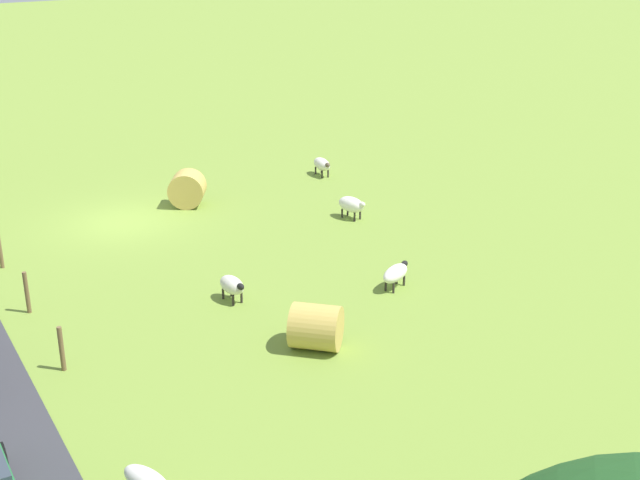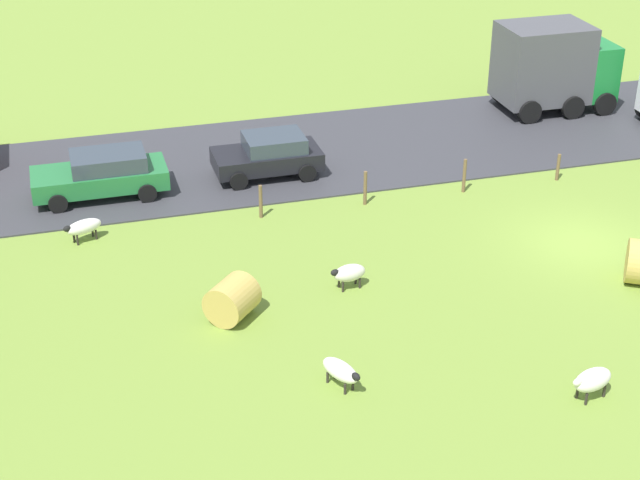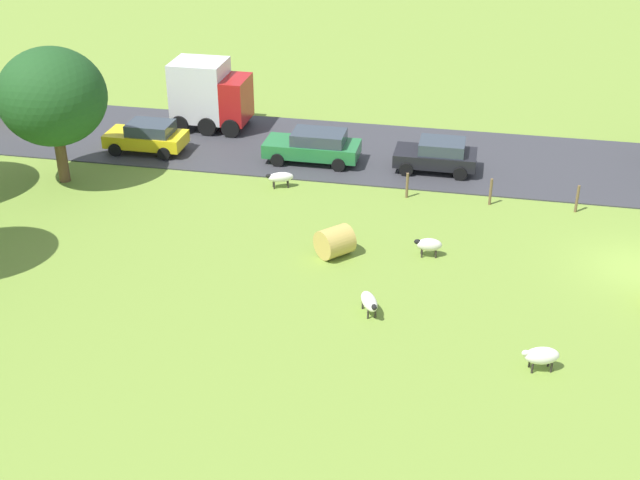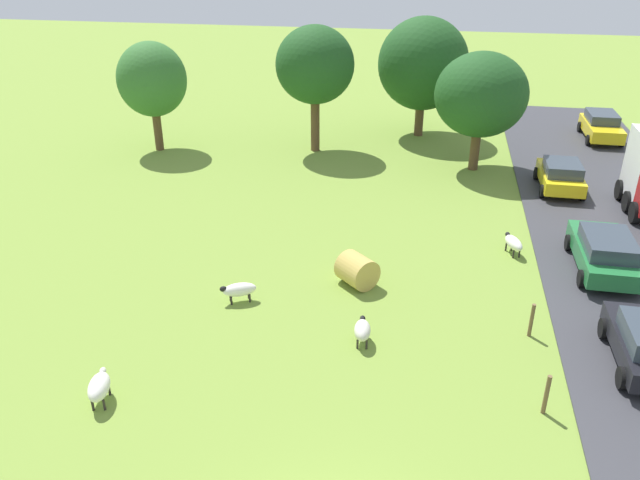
{
  "view_description": "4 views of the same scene",
  "coord_description": "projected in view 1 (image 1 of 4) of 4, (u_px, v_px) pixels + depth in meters",
  "views": [
    {
      "loc": [
        8.34,
        27.97,
        10.49
      ],
      "look_at": [
        -3.55,
        7.81,
        1.25
      ],
      "focal_mm": 47.31,
      "sensor_mm": 36.0,
      "label": 1
    },
    {
      "loc": [
        -24.02,
        15.5,
        14.66
      ],
      "look_at": [
        -0.63,
        8.8,
        1.73
      ],
      "focal_mm": 54.98,
      "sensor_mm": 36.0,
      "label": 2
    },
    {
      "loc": [
        -29.75,
        6.21,
        16.11
      ],
      "look_at": [
        -3.09,
        11.71,
        1.6
      ],
      "focal_mm": 47.63,
      "sensor_mm": 36.0,
      "label": 3
    },
    {
      "loc": [
        1.22,
        -8.18,
        11.55
      ],
      "look_at": [
        -2.69,
        11.77,
        1.55
      ],
      "focal_mm": 35.02,
      "sensor_mm": 36.0,
      "label": 4
    }
  ],
  "objects": [
    {
      "name": "sheep_1",
      "position": [
        351.0,
        205.0,
        30.37
      ],
      "size": [
        0.83,
        1.26,
        0.81
      ],
      "color": "white",
      "rests_on": "ground_plane"
    },
    {
      "name": "ground_plane",
      "position": [
        124.0,
        222.0,
        30.2
      ],
      "size": [
        160.0,
        160.0,
        0.0
      ],
      "primitive_type": "plane",
      "color": "olive"
    },
    {
      "name": "fence_post_2",
      "position": [
        0.0,
        249.0,
        26.15
      ],
      "size": [
        0.12,
        0.12,
        1.24
      ],
      "primitive_type": "cylinder",
      "color": "brown",
      "rests_on": "ground_plane"
    },
    {
      "name": "hay_bale_0",
      "position": [
        187.0,
        189.0,
        31.63
      ],
      "size": [
        1.68,
        1.59,
        1.33
      ],
      "primitive_type": "cylinder",
      "rotation": [
        1.57,
        0.0,
        2.59
      ],
      "color": "tan",
      "rests_on": "ground_plane"
    },
    {
      "name": "fence_post_4",
      "position": [
        62.0,
        349.0,
        20.32
      ],
      "size": [
        0.12,
        0.12,
        1.17
      ],
      "primitive_type": "cylinder",
      "color": "brown",
      "rests_on": "ground_plane"
    },
    {
      "name": "fence_post_3",
      "position": [
        27.0,
        292.0,
        23.23
      ],
      "size": [
        0.12,
        0.12,
        1.22
      ],
      "primitive_type": "cylinder",
      "color": "brown",
      "rests_on": "ground_plane"
    },
    {
      "name": "sheep_4",
      "position": [
        396.0,
        273.0,
        24.79
      ],
      "size": [
        1.29,
        0.94,
        0.71
      ],
      "color": "white",
      "rests_on": "ground_plane"
    },
    {
      "name": "hay_bale_1",
      "position": [
        316.0,
        327.0,
        21.37
      ],
      "size": [
        1.71,
        1.71,
        1.18
      ],
      "primitive_type": "cylinder",
      "rotation": [
        1.57,
        0.0,
        0.82
      ],
      "color": "tan",
      "rests_on": "ground_plane"
    },
    {
      "name": "sheep_0",
      "position": [
        232.0,
        285.0,
        23.96
      ],
      "size": [
        0.63,
        1.12,
        0.75
      ],
      "color": "silver",
      "rests_on": "ground_plane"
    },
    {
      "name": "sheep_3",
      "position": [
        322.0,
        164.0,
        35.25
      ],
      "size": [
        0.61,
        1.29,
        0.75
      ],
      "color": "silver",
      "rests_on": "ground_plane"
    }
  ]
}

